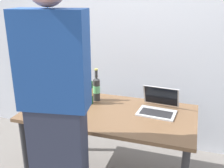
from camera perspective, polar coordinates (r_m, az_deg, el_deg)
desk at (r=2.29m, az=-0.54°, el=-7.87°), size 1.44×0.75×0.70m
laptop at (r=2.28m, az=9.98°, el=-4.73°), size 0.33×0.31×0.20m
beer_bottle_green at (r=2.38m, az=-4.95°, el=-1.46°), size 0.07×0.07×0.31m
beer_bottle_amber at (r=2.44m, az=-3.37°, el=-0.91°), size 0.07×0.07×0.31m
person_figure at (r=1.76m, az=-12.10°, el=-4.98°), size 0.47×0.33×1.83m
back_wall at (r=2.85m, az=4.71°, el=11.86°), size 6.00×0.10×2.60m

